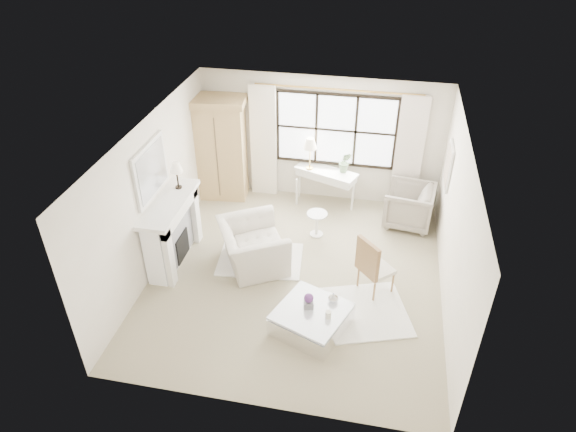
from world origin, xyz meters
name	(u,v)px	position (x,y,z in m)	size (l,w,h in m)	color
floor	(296,275)	(0.00, 0.00, 0.00)	(5.50, 5.50, 0.00)	tan
ceiling	(298,135)	(0.00, 0.00, 2.70)	(5.50, 5.50, 0.00)	white
wall_back	(321,140)	(0.00, 2.75, 1.35)	(5.00, 5.00, 0.00)	silver
wall_front	(255,335)	(0.00, -2.75, 1.35)	(5.00, 5.00, 0.00)	beige
wall_left	(153,196)	(-2.50, 0.00, 1.35)	(5.50, 5.50, 0.00)	silver
wall_right	(455,228)	(2.50, 0.00, 1.35)	(5.50, 5.50, 0.00)	white
window_pane	(336,130)	(0.30, 2.73, 1.60)	(2.40, 0.02, 1.50)	white
window_frame	(336,130)	(0.30, 2.72, 1.60)	(2.50, 0.04, 1.50)	black
curtain_rod	(338,89)	(0.30, 2.67, 2.47)	(0.04, 0.04, 3.30)	#A67C39
curtain_left	(263,142)	(-1.20, 2.65, 1.24)	(0.55, 0.10, 2.47)	white
curtain_right	(409,154)	(1.80, 2.65, 1.24)	(0.55, 0.10, 2.47)	silver
fireplace	(171,230)	(-2.27, 0.00, 0.65)	(0.58, 1.66, 1.26)	white
mirror_frame	(151,171)	(-2.47, 0.00, 1.84)	(0.05, 1.15, 0.95)	silver
mirror_glass	(152,171)	(-2.44, 0.00, 1.84)	(0.02, 1.00, 0.80)	silver
art_frame	(449,166)	(2.47, 1.70, 1.55)	(0.04, 0.62, 0.82)	silver
art_canvas	(448,166)	(2.45, 1.70, 1.55)	(0.01, 0.52, 0.72)	tan
mantel_lamp	(176,168)	(-2.23, 0.47, 1.65)	(0.22, 0.22, 0.51)	black
armoire	(221,148)	(-2.05, 2.38, 1.14)	(1.19, 0.82, 2.24)	tan
console_table	(325,187)	(0.17, 2.45, 0.40)	(1.38, 0.88, 0.80)	white
console_lamp	(310,144)	(-0.18, 2.47, 1.36)	(0.28, 0.28, 0.69)	#B18B3D
orchid_plant	(345,162)	(0.55, 2.46, 1.03)	(0.25, 0.20, 0.46)	#59764E
side_table	(317,221)	(0.17, 1.26, 0.33)	(0.40, 0.40, 0.51)	white
rug_left	(260,259)	(-0.72, 0.28, 0.01)	(1.52, 1.07, 0.03)	white
rug_right	(353,313)	(1.09, -0.77, 0.02)	(1.71, 1.28, 0.03)	white
club_armchair	(253,246)	(-0.82, 0.15, 0.40)	(1.24, 1.08, 0.81)	beige
wingback_chair	(409,206)	(1.91, 2.02, 0.42)	(0.90, 0.93, 0.84)	gray
french_chair	(375,277)	(1.36, -0.15, 0.31)	(0.68, 0.68, 1.08)	olive
coffee_table	(311,320)	(0.46, -1.22, 0.18)	(1.30, 1.30, 0.38)	white
planter_box	(309,304)	(0.40, -1.15, 0.43)	(0.15, 0.15, 0.11)	slate
planter_flowers	(309,298)	(0.40, -1.15, 0.56)	(0.15, 0.15, 0.15)	#5A2C6F
pillar_candle	(328,315)	(0.73, -1.32, 0.44)	(0.09, 0.09, 0.12)	beige
coffee_vase	(333,297)	(0.76, -0.96, 0.46)	(0.16, 0.16, 0.17)	silver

